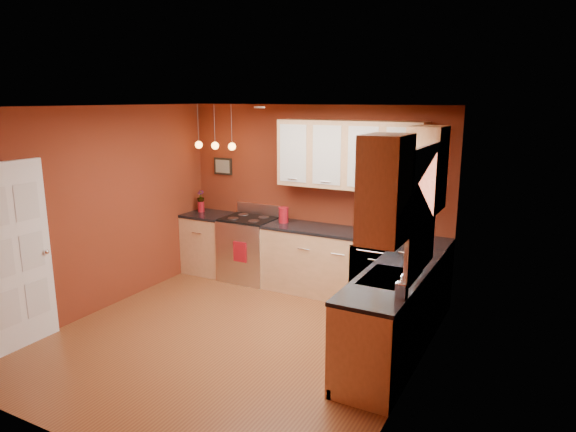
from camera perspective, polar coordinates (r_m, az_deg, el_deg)
The scene contains 27 objects.
floor at distance 6.05m, azimuth -6.05°, elevation -13.46°, with size 4.20×4.20×0.00m, color brown.
ceiling at distance 5.42m, azimuth -6.71°, elevation 11.99°, with size 4.00×4.20×0.02m, color white.
wall_back at distance 7.38m, azimuth 2.85°, elevation 2.13°, with size 4.00×0.02×2.60m, color maroon.
wall_front at distance 4.12m, azimuth -23.18°, elevation -7.75°, with size 4.00×0.02×2.60m, color maroon.
wall_left at distance 6.90m, azimuth -20.23°, elevation 0.58°, with size 0.02×4.20×2.60m, color maroon.
wall_right at distance 4.79m, azimuth 13.86°, elevation -4.20°, with size 0.02×4.20×2.60m, color maroon.
base_cabinets_back_left at distance 8.16m, azimuth -8.69°, elevation -3.09°, with size 0.70×0.60×0.90m, color #E2AA79.
base_cabinets_back_right at distance 7.05m, azimuth 7.12°, elevation -5.62°, with size 2.54×0.60×0.90m, color #E2AA79.
base_cabinets_right at distance 5.57m, azimuth 11.52°, elevation -10.96°, with size 0.60×2.10×0.90m, color #E2AA79.
counter_back_left at distance 8.04m, azimuth -8.81°, elevation 0.13°, with size 0.70×0.62×0.04m, color black.
counter_back_right at distance 6.92m, azimuth 7.23°, elevation -1.92°, with size 2.54×0.62×0.04m, color black.
counter_right at distance 5.40m, azimuth 11.75°, elevation -6.39°, with size 0.62×2.10×0.04m, color black.
gas_range at distance 7.75m, azimuth -4.35°, elevation -3.60°, with size 0.76×0.64×1.11m.
dishwasher_front at distance 6.68m, azimuth 9.20°, elevation -6.76°, with size 0.60×0.02×0.80m, color silver.
sink at distance 5.26m, azimuth 11.30°, elevation -6.93°, with size 0.50×0.70×0.33m.
window at distance 4.99m, azimuth 14.68°, elevation 1.03°, with size 0.06×1.02×1.22m.
door_left_wall at distance 6.23m, azimuth -28.02°, elevation -4.03°, with size 0.12×0.82×2.05m.
upper_cabinets_back at distance 6.89m, azimuth 6.83°, elevation 6.75°, with size 2.00×0.35×0.90m, color #E2AA79.
upper_cabinets_right at distance 5.00m, azimuth 13.25°, elevation 4.19°, with size 0.35×1.95×0.90m, color #E2AA79.
wall_picture at distance 8.08m, azimuth -7.23°, elevation 5.50°, with size 0.32×0.03×0.26m, color black.
pendant_lights at distance 7.72m, azimuth -8.11°, elevation 7.81°, with size 0.71×0.11×0.66m.
red_canister at distance 7.34m, azimuth -0.50°, elevation 0.12°, with size 0.15×0.15×0.22m.
red_vase at distance 8.17m, azimuth -9.64°, elevation 1.03°, with size 0.10×0.10×0.16m, color maroon.
flowers at distance 8.14m, azimuth -9.68°, elevation 2.13°, with size 0.11×0.11×0.20m, color maroon.
coffee_maker at distance 6.73m, azimuth 11.61°, elevation -1.28°, with size 0.19×0.19×0.26m.
soap_pump at distance 4.72m, azimuth 12.54°, elevation -7.64°, with size 0.10×0.10×0.22m, color white.
dish_towel at distance 7.45m, azimuth -5.38°, elevation -4.00°, with size 0.22×0.01×0.30m, color maroon.
Camera 1 is at (3.08, -4.46, 2.68)m, focal length 32.00 mm.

